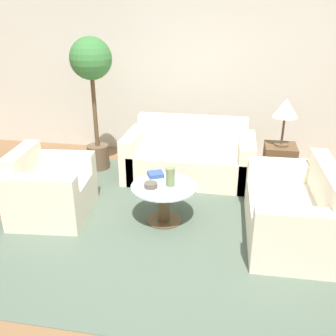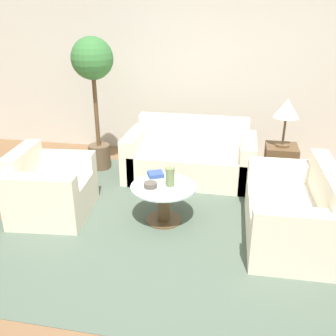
# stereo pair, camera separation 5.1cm
# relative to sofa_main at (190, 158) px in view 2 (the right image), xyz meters

# --- Properties ---
(ground_plane) EXTENTS (14.00, 14.00, 0.00)m
(ground_plane) POSITION_rel_sofa_main_xyz_m (-0.11, -2.00, -0.28)
(ground_plane) COLOR brown
(wall_back) EXTENTS (10.00, 0.06, 2.60)m
(wall_back) POSITION_rel_sofa_main_xyz_m (-0.11, 1.05, 1.02)
(wall_back) COLOR beige
(wall_back) RESTS_ON ground_plane
(rug) EXTENTS (3.69, 3.40, 0.01)m
(rug) POSITION_rel_sofa_main_xyz_m (-0.12, -1.28, -0.28)
(rug) COLOR #4C5B4C
(rug) RESTS_ON ground_plane
(sofa_main) EXTENTS (1.78, 0.88, 0.83)m
(sofa_main) POSITION_rel_sofa_main_xyz_m (0.00, 0.00, 0.00)
(sofa_main) COLOR beige
(sofa_main) RESTS_ON ground_plane
(armchair) EXTENTS (0.90, 1.00, 0.79)m
(armchair) POSITION_rel_sofa_main_xyz_m (-1.47, -1.36, 0.01)
(armchair) COLOR beige
(armchair) RESTS_ON ground_plane
(loveseat) EXTENTS (0.87, 1.39, 0.81)m
(loveseat) POSITION_rel_sofa_main_xyz_m (1.29, -1.37, 0.00)
(loveseat) COLOR beige
(loveseat) RESTS_ON ground_plane
(coffee_table) EXTENTS (0.73, 0.73, 0.44)m
(coffee_table) POSITION_rel_sofa_main_xyz_m (-0.12, -1.28, 0.01)
(coffee_table) COLOR brown
(coffee_table) RESTS_ON ground_plane
(side_table) EXTENTS (0.41, 0.41, 0.56)m
(side_table) POSITION_rel_sofa_main_xyz_m (1.23, -0.03, 0.00)
(side_table) COLOR brown
(side_table) RESTS_ON ground_plane
(table_lamp) EXTENTS (0.33, 0.33, 0.63)m
(table_lamp) POSITION_rel_sofa_main_xyz_m (1.23, -0.03, 0.78)
(table_lamp) COLOR brown
(table_lamp) RESTS_ON side_table
(potted_plant) EXTENTS (0.58, 0.58, 1.91)m
(potted_plant) POSITION_rel_sofa_main_xyz_m (-1.39, 0.07, 1.10)
(potted_plant) COLOR brown
(potted_plant) RESTS_ON ground_plane
(vase) EXTENTS (0.10, 0.10, 0.21)m
(vase) POSITION_rel_sofa_main_xyz_m (-0.06, -1.26, 0.27)
(vase) COLOR #6B7A4C
(vase) RESTS_ON coffee_table
(bowl) EXTENTS (0.15, 0.15, 0.06)m
(bowl) POSITION_rel_sofa_main_xyz_m (-0.26, -1.34, 0.19)
(bowl) COLOR brown
(bowl) RESTS_ON coffee_table
(book_stack) EXTENTS (0.22, 0.21, 0.05)m
(book_stack) POSITION_rel_sofa_main_xyz_m (-0.27, -1.04, 0.19)
(book_stack) COLOR #334C8C
(book_stack) RESTS_ON coffee_table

